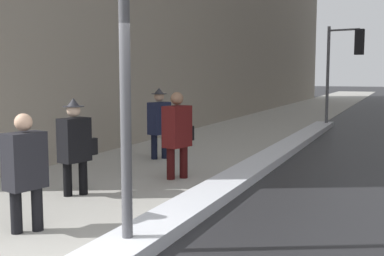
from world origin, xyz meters
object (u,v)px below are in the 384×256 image
pedestrian_in_glasses (25,167)px  traffic_light_near (347,54)px  pedestrian_in_fedora (159,120)px  pedestrian_trailing (177,131)px  lamp_post (124,1)px  pedestrian_with_shoulder_bag (75,143)px

pedestrian_in_glasses → traffic_light_near: bearing=-176.7°
pedestrian_in_glasses → pedestrian_in_fedora: 5.38m
pedestrian_in_glasses → pedestrian_trailing: size_ratio=0.91×
lamp_post → pedestrian_trailing: (-1.10, 3.60, -1.82)m
pedestrian_with_shoulder_bag → pedestrian_in_fedora: bearing=-161.9°
pedestrian_trailing → pedestrian_in_fedora: size_ratio=0.99×
lamp_post → pedestrian_with_shoulder_bag: size_ratio=2.84×
lamp_post → pedestrian_in_glasses: bearing=177.7°
pedestrian_in_glasses → pedestrian_in_fedora: size_ratio=0.90×
pedestrian_in_glasses → pedestrian_trailing: (0.39, 3.55, 0.08)m
traffic_light_near → pedestrian_trailing: traffic_light_near is taller
pedestrian_with_shoulder_bag → pedestrian_in_fedora: 3.57m
pedestrian_trailing → pedestrian_in_fedora: bearing=-130.7°
traffic_light_near → pedestrian_trailing: 10.55m
lamp_post → pedestrian_trailing: bearing=106.9°
pedestrian_trailing → pedestrian_in_fedora: pedestrian_in_fedora is taller
pedestrian_in_fedora → lamp_post: bearing=36.9°
pedestrian_trailing → pedestrian_with_shoulder_bag: bearing=-15.6°
traffic_light_near → pedestrian_trailing: bearing=-90.9°
lamp_post → pedestrian_in_glasses: size_ratio=3.02×
pedestrian_in_glasses → pedestrian_with_shoulder_bag: size_ratio=0.94×
pedestrian_in_glasses → pedestrian_trailing: bearing=-173.4°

